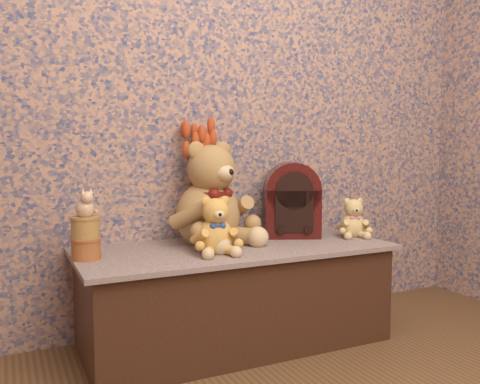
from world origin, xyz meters
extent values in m
cube|color=#36436E|center=(0.00, 1.50, 1.30)|extent=(3.00, 0.10, 2.60)
cube|color=#354C6C|center=(0.00, 1.22, 0.22)|extent=(1.35, 0.59, 0.43)
cylinder|color=tan|center=(-0.09, 1.41, 0.54)|extent=(0.14, 0.14, 0.21)
cylinder|color=#B68435|center=(-0.62, 1.23, 0.47)|extent=(0.11, 0.11, 0.08)
cylinder|color=#D2BC5C|center=(-0.62, 1.23, 0.55)|extent=(0.13, 0.13, 0.08)
camera|label=1|loc=(-0.90, -0.73, 0.86)|focal=37.56mm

